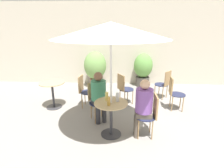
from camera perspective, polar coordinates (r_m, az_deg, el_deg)
The scene contains 18 objects.
ground_plane at distance 3.71m, azimuth 2.45°, elevation -16.76°, with size 20.00×20.00×0.00m, color gray.
storefront_wall at distance 6.66m, azimuth 2.86°, elevation 12.72°, with size 10.00×0.06×3.00m.
cafe_table_near at distance 3.51m, azimuth -0.32°, elevation -9.12°, with size 0.66×0.66×0.72m.
cafe_table_far at distance 4.97m, azimuth -18.87°, elevation -1.79°, with size 0.66×0.66×0.72m.
bistro_chair_0 at distance 3.55m, azimuth 12.42°, elevation -9.01°, with size 0.41×0.41×0.89m.
bistro_chair_1 at distance 4.15m, azimuth -5.08°, elevation -4.52°, with size 0.46×0.47×0.89m.
bistro_chair_2 at distance 4.91m, azimuth 3.81°, elevation -0.86°, with size 0.47×0.46×0.89m.
bistro_chair_3 at distance 4.86m, azimuth 19.59°, elevation -2.12°, with size 0.42×0.41×0.89m.
bistro_chair_4 at distance 5.52m, azimuth 16.78°, elevation 0.54°, with size 0.47×0.47×0.89m.
bistro_chair_5 at distance 4.80m, azimuth -9.03°, elevation -1.50°, with size 0.42×0.41×0.89m.
seated_person_0 at distance 3.45m, azimuth 10.15°, elevation -6.34°, with size 0.34×0.33×1.20m.
seated_person_1 at distance 3.96m, azimuth -4.34°, elevation -2.97°, with size 0.41×0.42×1.18m.
beer_glass_0 at distance 3.44m, azimuth 1.78°, elevation -4.27°, with size 0.07×0.07×0.18m.
beer_glass_1 at distance 3.49m, azimuth -1.71°, elevation -4.03°, with size 0.06×0.06×0.17m.
beer_glass_2 at distance 3.27m, azimuth -1.10°, elevation -5.71°, with size 0.06×0.06×0.16m.
potted_plant_0 at distance 6.39m, azimuth -5.50°, elevation 5.64°, with size 0.80×0.80×1.30m.
potted_plant_1 at distance 6.55m, azimuth 10.10°, elevation 5.05°, with size 0.68×0.68×1.22m.
umbrella at distance 3.13m, azimuth -0.37°, elevation 17.03°, with size 2.05×2.05×2.20m.
Camera 1 is at (-0.01, -3.05, 2.12)m, focal length 28.00 mm.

